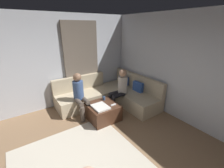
% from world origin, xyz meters
% --- Properties ---
extents(wall_back, '(6.00, 0.12, 2.70)m').
position_xyz_m(wall_back, '(0.00, 2.94, 1.35)').
color(wall_back, silver).
rests_on(wall_back, ground_plane).
extents(wall_left, '(0.12, 6.00, 2.70)m').
position_xyz_m(wall_left, '(-2.94, 0.00, 1.35)').
color(wall_left, silver).
rests_on(wall_left, ground_plane).
extents(curtain_panel, '(0.06, 1.10, 2.50)m').
position_xyz_m(curtain_panel, '(-2.84, 1.30, 1.25)').
color(curtain_panel, '#726659').
rests_on(curtain_panel, ground_plane).
extents(sectional_couch, '(2.10, 2.55, 0.87)m').
position_xyz_m(sectional_couch, '(-2.08, 1.88, 0.28)').
color(sectional_couch, '#C6B593').
rests_on(sectional_couch, ground_plane).
extents(ottoman, '(0.76, 0.76, 0.42)m').
position_xyz_m(ottoman, '(-1.45, 1.20, 0.21)').
color(ottoman, '#4C2D1E').
rests_on(ottoman, ground_plane).
extents(folded_blanket, '(0.44, 0.36, 0.04)m').
position_xyz_m(folded_blanket, '(-1.35, 1.08, 0.44)').
color(folded_blanket, white).
rests_on(folded_blanket, ottoman).
extents(coffee_mug, '(0.08, 0.08, 0.10)m').
position_xyz_m(coffee_mug, '(-1.67, 1.38, 0.47)').
color(coffee_mug, '#334C72').
rests_on(coffee_mug, ottoman).
extents(game_remote, '(0.05, 0.15, 0.02)m').
position_xyz_m(game_remote, '(-1.27, 1.42, 0.43)').
color(game_remote, white).
rests_on(game_remote, ottoman).
extents(person_on_couch_back, '(0.30, 0.60, 1.20)m').
position_xyz_m(person_on_couch_back, '(-1.66, 1.93, 0.66)').
color(person_on_couch_back, black).
rests_on(person_on_couch_back, ground_plane).
extents(person_on_couch_side, '(0.60, 0.30, 1.20)m').
position_xyz_m(person_on_couch_side, '(-1.93, 0.80, 0.66)').
color(person_on_couch_side, brown).
rests_on(person_on_couch_side, ground_plane).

